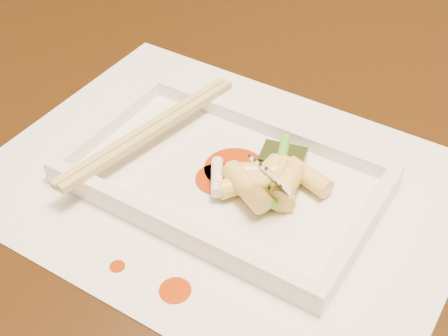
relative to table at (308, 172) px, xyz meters
The scene contains 25 objects.
table is the anchor object (origin of this frame).
placemat 0.19m from the table, 94.81° to the right, with size 0.40×0.30×0.00m, color white.
sauce_splatter_a 0.29m from the table, 86.46° to the right, with size 0.02×0.02×0.00m, color #AC3205.
sauce_splatter_b 0.30m from the table, 96.84° to the right, with size 0.01×0.01×0.00m, color #AC3205.
plate_base 0.19m from the table, 94.81° to the right, with size 0.26×0.16×0.01m, color white.
plate_rim_far 0.14m from the table, 99.06° to the right, with size 0.26×0.01×0.01m, color white.
plate_rim_near 0.26m from the table, 93.27° to the right, with size 0.26×0.01×0.01m, color white.
plate_rim_left 0.24m from the table, 131.21° to the right, with size 0.01×0.14×0.01m, color white.
plate_rim_right 0.23m from the table, 54.72° to the right, with size 0.01×0.14×0.01m, color white.
veg_piece 0.17m from the table, 79.40° to the right, with size 0.04×0.03×0.01m, color black.
scallion_white 0.21m from the table, 93.75° to the right, with size 0.01×0.01×0.04m, color #EAEACC.
scallion_green 0.19m from the table, 78.09° to the right, with size 0.01×0.01×0.09m, color green.
chopstick_a 0.22m from the table, 121.28° to the right, with size 0.01×0.20×0.01m, color tan.
chopstick_b 0.22m from the table, 119.10° to the right, with size 0.01×0.20×0.01m, color tan.
fork 0.24m from the table, 67.71° to the right, with size 0.09×0.10×0.14m, color silver, non-canonical shape.
sauce_blob_0 0.20m from the table, 95.49° to the right, with size 0.04×0.04×0.00m, color #AC3205.
sauce_blob_1 0.18m from the table, 94.07° to the right, with size 0.05×0.05×0.00m, color #AC3205.
rice_cake_0 0.19m from the table, 81.91° to the right, with size 0.02×0.02×0.04m, color #F0DE70.
rice_cake_1 0.19m from the table, 83.14° to the right, with size 0.02×0.02×0.04m, color #F0DE70.
rice_cake_2 0.20m from the table, 73.95° to the right, with size 0.02×0.02×0.04m, color #F0DE70.
rice_cake_3 0.18m from the table, 68.00° to the right, with size 0.02×0.02×0.04m, color #F0DE70.
rice_cake_4 0.21m from the table, 82.85° to the right, with size 0.02×0.02×0.04m, color #F0DE70.
rice_cake_5 0.21m from the table, 84.15° to the right, with size 0.02×0.02×0.05m, color #F0DE70.
rice_cake_6 0.19m from the table, 75.50° to the right, with size 0.02×0.02×0.05m, color #F0DE70.
rice_cake_7 0.21m from the table, 86.39° to the right, with size 0.02×0.02×0.04m, color #F0DE70.
Camera 1 is at (0.19, -0.49, 1.12)m, focal length 50.00 mm.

